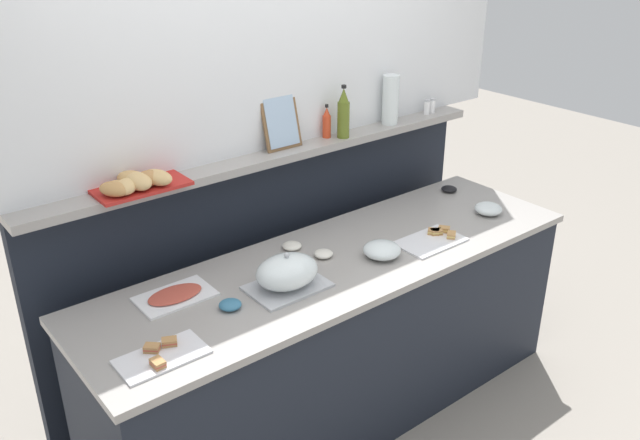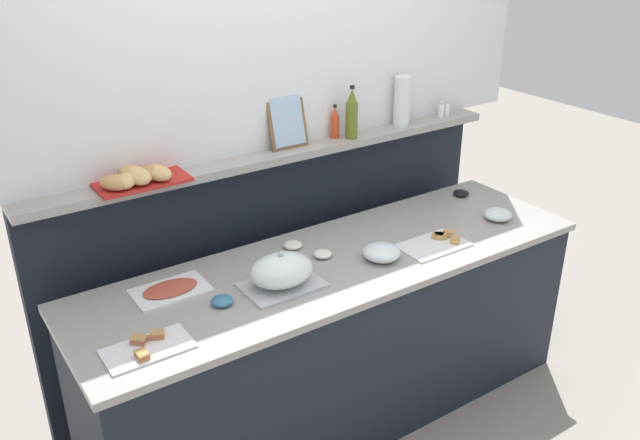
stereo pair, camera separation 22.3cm
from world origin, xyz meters
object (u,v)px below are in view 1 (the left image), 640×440
Objects in this scene: glass_bowl_medium at (488,209)px; bread_basket at (137,182)px; sandwich_platter_front at (433,239)px; condiment_bowl_cream at (449,189)px; condiment_bowl_dark at (292,246)px; water_carafe at (390,100)px; condiment_bowl_red at (323,254)px; cold_cuts_platter at (175,296)px; serving_cloche at (287,273)px; glass_bowl_large at (382,251)px; framed_picture at (281,122)px; olive_oil_bottle at (343,114)px; salt_shaker at (427,107)px; hot_sauce_bottle at (327,123)px; pepper_shaker at (432,106)px; sandwich_platter_side at (161,355)px; condiment_bowl_teal at (230,305)px.

glass_bowl_medium is 1.84m from bread_basket.
sandwich_platter_front is 0.47m from glass_bowl_medium.
condiment_bowl_dark is (-1.14, -0.01, 0.00)m from condiment_bowl_cream.
water_carafe is (-0.27, 0.24, 0.52)m from condiment_bowl_cream.
condiment_bowl_cream is 1.08m from condiment_bowl_red.
cold_cuts_platter is 0.94× the size of serving_cloche.
glass_bowl_large is 1.99× the size of condiment_bowl_cream.
condiment_bowl_red and condiment_bowl_dark have the same top height.
framed_picture is at bearing 61.37° from condiment_bowl_dark.
glass_bowl_medium is (1.71, -0.27, 0.02)m from cold_cuts_platter.
bread_basket is 1.51× the size of framed_picture.
sandwich_platter_front is 1.25× the size of framed_picture.
olive_oil_bottle is at bearing 0.75° from bread_basket.
olive_oil_bottle is at bearing 34.50° from serving_cloche.
olive_oil_bottle is at bearing 41.14° from condiment_bowl_red.
water_carafe reaches higher than cold_cuts_platter.
glass_bowl_large is 1.13m from salt_shaker.
water_carafe is at bearing 27.19° from condiment_bowl_red.
serving_cloche is at bearing 174.90° from glass_bowl_large.
bread_basket is at bearing -178.42° from water_carafe.
hot_sauce_bottle is at bearing 75.49° from glass_bowl_large.
condiment_bowl_cream is at bearing -106.65° from pepper_shaker.
sandwich_platter_side is at bearing -111.13° from bread_basket.
glass_bowl_large is at bearing -49.14° from condiment_bowl_dark.
condiment_bowl_dark is 0.80m from bread_basket.
hot_sauce_bottle is at bearing 29.98° from condiment_bowl_teal.
sandwich_platter_side reaches higher than condiment_bowl_dark.
cold_cuts_platter is at bearing 122.71° from condiment_bowl_teal.
bread_basket is (-0.42, 0.49, 0.37)m from serving_cloche.
bread_basket is 0.82m from framed_picture.
condiment_bowl_red is at bearing -159.49° from salt_shaker.
condiment_bowl_teal is 1.01m from framed_picture.
glass_bowl_large is (0.51, -0.05, -0.04)m from serving_cloche.
condiment_bowl_cream is 1.14m from condiment_bowl_dark.
framed_picture is at bearing 176.89° from water_carafe.
hot_sauce_bottle is at bearing 177.93° from pepper_shaker.
serving_cloche is at bearing 174.38° from sandwich_platter_front.
framed_picture is at bearing 177.81° from hot_sauce_bottle.
glass_bowl_medium reaches higher than condiment_bowl_teal.
olive_oil_bottle reaches higher than salt_shaker.
pepper_shaker is (0.70, 0.03, -0.08)m from olive_oil_bottle.
condiment_bowl_dark is at bearing -179.28° from condiment_bowl_cream.
cold_cuts_platter is 1.30m from olive_oil_bottle.
sandwich_platter_front is 0.57m from condiment_bowl_red.
cold_cuts_platter is at bearing -175.35° from condiment_bowl_dark.
condiment_bowl_cream is 0.50m from pepper_shaker.
pepper_shaker is (1.72, 0.52, 0.43)m from condiment_bowl_teal.
condiment_bowl_cream is at bearing 9.72° from condiment_bowl_teal.
glass_bowl_medium is 1.64× the size of condiment_bowl_cream.
olive_oil_bottle is at bearing 98.53° from sandwich_platter_front.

